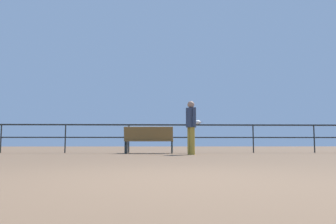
# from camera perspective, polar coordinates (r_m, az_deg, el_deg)

# --- Properties ---
(ground_plane) EXTENTS (60.00, 60.00, 0.00)m
(ground_plane) POSITION_cam_1_polar(r_m,az_deg,el_deg) (3.11, 0.61, -11.69)
(ground_plane) COLOR brown
(pier_railing) EXTENTS (24.21, 0.05, 1.00)m
(pier_railing) POSITION_cam_1_polar(r_m,az_deg,el_deg) (11.66, -1.35, -3.36)
(pier_railing) COLOR black
(pier_railing) RESTS_ON ground_plane
(bench_near_left) EXTENTS (1.65, 0.74, 0.88)m
(bench_near_left) POSITION_cam_1_polar(r_m,az_deg,el_deg) (11.01, -3.32, -4.60)
(bench_near_left) COLOR brown
(bench_near_left) RESTS_ON ground_plane
(person_by_bench) EXTENTS (0.31, 0.48, 1.59)m
(person_by_bench) POSITION_cam_1_polar(r_m,az_deg,el_deg) (9.87, 3.98, -2.03)
(person_by_bench) COLOR #A68A30
(person_by_bench) RESTS_ON ground_plane
(seagull_on_rail) EXTENTS (0.42, 0.22, 0.20)m
(seagull_on_rail) POSITION_cam_1_polar(r_m,az_deg,el_deg) (11.75, 4.96, -1.68)
(seagull_on_rail) COLOR white
(seagull_on_rail) RESTS_ON pier_railing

